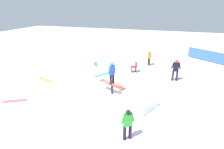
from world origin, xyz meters
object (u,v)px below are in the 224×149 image
(folding_chair, at_px, (134,67))
(main_rider_on_rail, at_px, (112,73))
(loose_snowboard_coral, at_px, (15,101))
(rail_feature, at_px, (112,85))
(bystander_orange, at_px, (149,57))
(bystander_black, at_px, (176,69))
(backpack_on_snow, at_px, (96,64))
(bystander_green, at_px, (128,123))
(loose_snowboard_lime, at_px, (45,80))
(loose_snowboard_cyan, at_px, (102,75))

(folding_chair, bearing_deg, main_rider_on_rail, -33.95)
(main_rider_on_rail, height_order, loose_snowboard_coral, main_rider_on_rail)
(rail_feature, xyz_separation_m, bystander_orange, (-1.53, -6.26, 0.22))
(bystander_black, distance_m, backpack_on_snow, 6.97)
(bystander_green, distance_m, folding_chair, 7.82)
(loose_snowboard_lime, bearing_deg, loose_snowboard_coral, 113.91)
(bystander_orange, xyz_separation_m, backpack_on_snow, (4.60, 1.58, -0.61))
(bystander_orange, xyz_separation_m, loose_snowboard_coral, (6.59, 8.85, -0.77))
(bystander_orange, bearing_deg, loose_snowboard_lime, 100.21)
(loose_snowboard_cyan, bearing_deg, folding_chair, 152.17)
(main_rider_on_rail, distance_m, bystander_green, 4.07)
(rail_feature, height_order, bystander_orange, bystander_orange)
(loose_snowboard_lime, bearing_deg, loose_snowboard_cyan, -130.79)
(loose_snowboard_lime, bearing_deg, main_rider_on_rail, -167.42)
(loose_snowboard_cyan, height_order, folding_chair, folding_chair)
(main_rider_on_rail, distance_m, bystander_black, 5.00)
(bystander_black, distance_m, folding_chair, 3.28)
(main_rider_on_rail, height_order, bystander_orange, main_rider_on_rail)
(bystander_orange, distance_m, backpack_on_snow, 4.90)
(bystander_black, xyz_separation_m, loose_snowboard_cyan, (5.40, 0.54, -0.87))
(bystander_black, bearing_deg, backpack_on_snow, 163.22)
(rail_feature, relative_size, main_rider_on_rail, 1.33)
(bystander_orange, height_order, loose_snowboard_coral, bystander_orange)
(bystander_green, relative_size, loose_snowboard_lime, 0.91)
(bystander_black, distance_m, bystander_orange, 3.69)
(bystander_black, height_order, backpack_on_snow, bystander_black)
(main_rider_on_rail, xyz_separation_m, folding_chair, (-0.59, -4.12, -0.96))
(bystander_orange, bearing_deg, backpack_on_snow, 79.47)
(rail_feature, height_order, loose_snowboard_cyan, rail_feature)
(main_rider_on_rail, bearing_deg, bystander_orange, -87.03)
(backpack_on_snow, bearing_deg, folding_chair, -116.35)
(rail_feature, relative_size, bystander_green, 1.31)
(bystander_black, xyz_separation_m, loose_snowboard_coral, (8.79, 5.89, -0.87))
(main_rider_on_rail, bearing_deg, rail_feature, 0.00)
(rail_feature, distance_m, main_rider_on_rail, 0.81)
(rail_feature, height_order, loose_snowboard_lime, rail_feature)
(loose_snowboard_coral, relative_size, loose_snowboard_cyan, 0.89)
(bystander_green, bearing_deg, loose_snowboard_coral, -45.73)
(loose_snowboard_cyan, bearing_deg, bystander_black, 126.80)
(bystander_black, height_order, bystander_green, bystander_black)
(rail_feature, bearing_deg, main_rider_on_rail, 0.00)
(rail_feature, height_order, main_rider_on_rail, main_rider_on_rail)
(bystander_green, bearing_deg, folding_chair, -118.41)
(loose_snowboard_coral, bearing_deg, folding_chair, 21.91)
(loose_snowboard_lime, relative_size, backpack_on_snow, 4.56)
(rail_feature, relative_size, bystander_black, 1.17)
(loose_snowboard_coral, bearing_deg, backpack_on_snow, 46.64)
(loose_snowboard_cyan, distance_m, backpack_on_snow, 2.38)
(main_rider_on_rail, distance_m, loose_snowboard_cyan, 3.50)
(rail_feature, xyz_separation_m, bystander_green, (-1.81, 3.60, 0.22))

